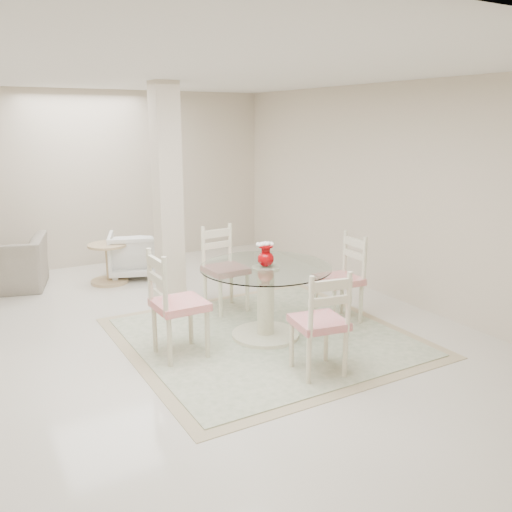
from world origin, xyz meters
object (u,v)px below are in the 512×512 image
red_vase (266,255)px  dining_chair_north (223,262)px  armchair_white (134,254)px  dining_table (266,302)px  side_table (109,265)px  dining_chair_west (172,297)px  dining_chair_south (323,316)px  dining_chair_east (344,272)px  column (168,194)px  recliner_taupe (2,264)px

red_vase → dining_chair_north: dining_chair_north is taller
red_vase → dining_chair_north: bearing=89.3°
red_vase → armchair_white: bearing=99.0°
dining_table → side_table: bearing=107.6°
dining_chair_west → dining_chair_south: size_ratio=1.08×
dining_table → dining_chair_west: bearing=179.1°
dining_chair_north → dining_table: bearing=-94.3°
dining_chair_north → armchair_white: dining_chair_north is taller
red_vase → dining_chair_east: size_ratio=0.23×
dining_chair_north → dining_chair_east: bearing=-49.5°
column → dining_chair_south: size_ratio=2.47×
column → dining_chair_south: bearing=-82.9°
dining_chair_east → red_vase: bearing=-88.0°
dining_chair_south → armchair_white: bearing=-74.4°
dining_chair_north → dining_chair_west: size_ratio=0.96×
armchair_white → side_table: (-0.42, -0.15, -0.07)m
dining_chair_west → armchair_white: dining_chair_west is taller
dining_chair_east → side_table: 3.44m
column → dining_chair_west: column is taller
dining_chair_east → dining_chair_north: dining_chair_north is taller
recliner_taupe → armchair_white: recliner_taupe is taller
dining_table → armchair_white: 3.00m
dining_chair_south → side_table: (-0.86, 3.84, -0.32)m
dining_table → dining_chair_south: (-0.03, -1.02, 0.18)m
red_vase → dining_chair_south: (-0.03, -1.02, -0.33)m
column → dining_chair_east: column is taller
dining_table → red_vase: (0.00, 0.00, 0.51)m
red_vase → dining_chair_south: 1.07m
column → dining_chair_north: size_ratio=2.39×
dining_table → recliner_taupe: 3.90m
dining_table → side_table: (-0.89, 2.82, -0.14)m
red_vase → side_table: bearing=107.6°
dining_chair_west → armchair_white: 3.01m
armchair_white → side_table: 0.45m
dining_chair_north → red_vase: bearing=-94.3°
dining_table → dining_chair_south: dining_chair_south is taller
dining_chair_west → side_table: size_ratio=2.09×
dining_chair_east → dining_chair_west: size_ratio=0.94×
dining_table → armchair_white: size_ratio=1.86×
column → side_table: column is taller
column → armchair_white: column is taller
column → side_table: bearing=116.1°
dining_chair_east → dining_chair_west: 2.05m
dining_table → red_vase: size_ratio=5.25×
dining_chair_south → dining_chair_north: bearing=-81.9°
dining_table → side_table: size_ratio=2.41×
dining_table → dining_chair_east: bearing=-1.2°
dining_table → armchair_white: (-0.47, 2.96, -0.07)m
recliner_taupe → side_table: recliner_taupe is taller
dining_table → dining_chair_east: 1.04m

